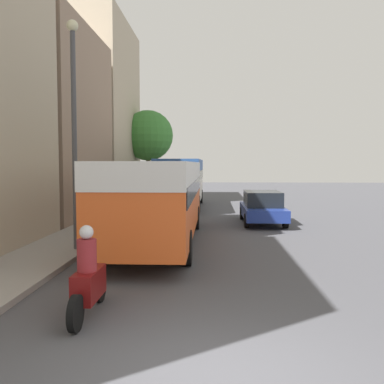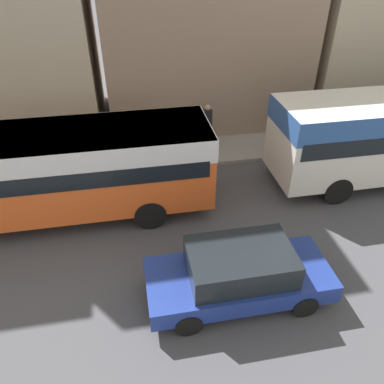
# 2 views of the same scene
# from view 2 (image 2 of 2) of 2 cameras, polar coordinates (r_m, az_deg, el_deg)

# --- Properties ---
(building_far_terrace) EXTENTS (6.87, 8.80, 9.76)m
(building_far_terrace) POSITION_cam_2_polar(r_m,az_deg,el_deg) (18.67, 1.23, 26.37)
(building_far_terrace) COLOR gray
(building_far_terrace) RESTS_ON ground_plane
(bus_lead) EXTENTS (2.64, 10.80, 2.92)m
(bus_lead) POSITION_cam_2_polar(r_m,az_deg,el_deg) (12.25, -23.04, 3.64)
(bus_lead) COLOR #EA5B23
(bus_lead) RESTS_ON ground_plane
(car_crossing) EXTENTS (1.93, 4.59, 1.55)m
(car_crossing) POSITION_cam_2_polar(r_m,az_deg,el_deg) (9.52, 7.18, -12.19)
(car_crossing) COLOR navy
(car_crossing) RESTS_ON ground_plane
(pedestrian_near_curb) EXTENTS (0.40, 0.40, 1.85)m
(pedestrian_near_curb) POSITION_cam_2_polar(r_m,az_deg,el_deg) (15.69, 2.34, 10.09)
(pedestrian_near_curb) COLOR #232838
(pedestrian_near_curb) RESTS_ON sidewalk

